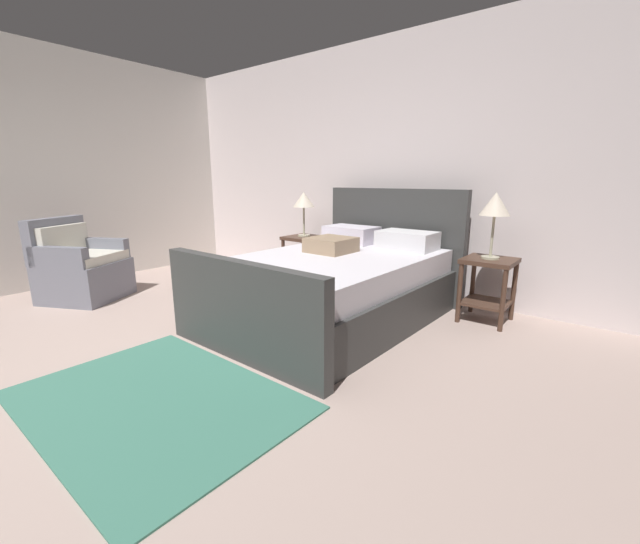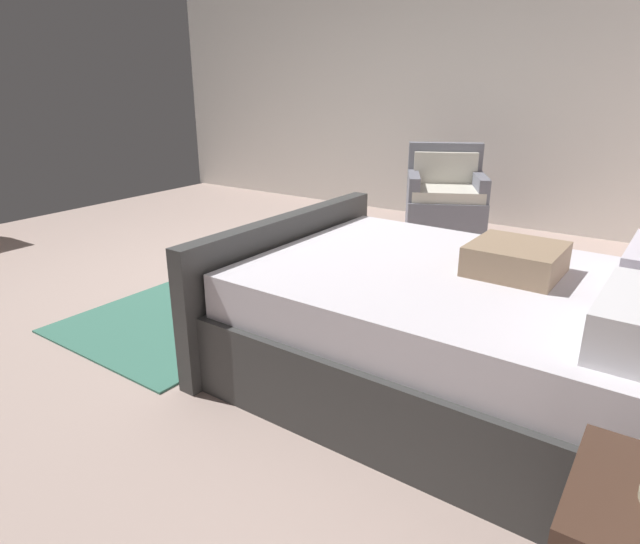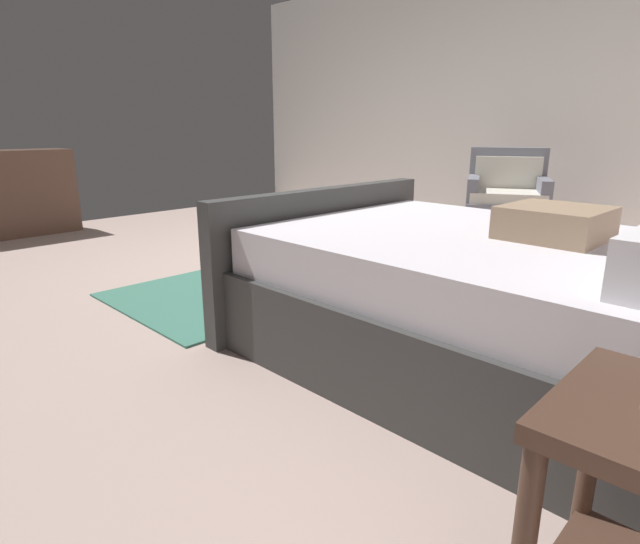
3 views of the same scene
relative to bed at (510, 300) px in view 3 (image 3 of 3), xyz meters
The scene contains 6 objects.
ground_plane 2.16m from the bed, 101.48° to the right, with size 6.05×6.66×0.02m, color #B49C91.
wall_side_left 4.22m from the bed, 149.24° to the right, with size 0.12×6.78×2.84m, color silver.
bed is the anchor object (origin of this frame).
armchair 2.89m from the bed, 155.03° to the right, with size 0.98×0.97×0.90m.
dresser 5.10m from the bed, 84.84° to the right, with size 1.07×0.46×0.87m.
area_rug 1.90m from the bed, 90.00° to the right, with size 1.73×1.22×0.01m, color #3F7865.
Camera 3 is at (2.58, 2.98, 1.09)m, focal length 28.96 mm.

